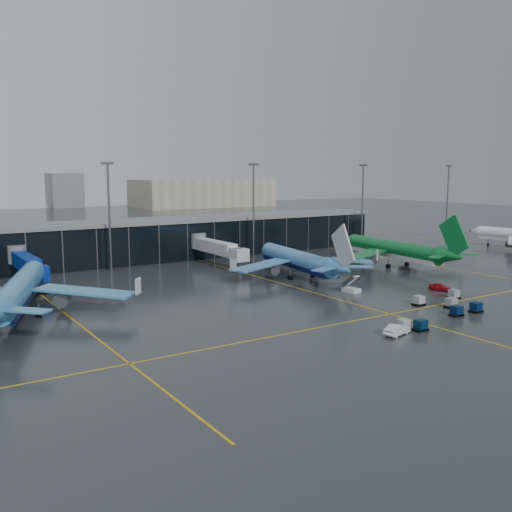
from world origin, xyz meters
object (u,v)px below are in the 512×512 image
airliner_aer_lingus (393,239)px  mobile_airstair (351,288)px  airliner_klm_near (298,249)px  baggage_carts (441,309)px  service_van_white (397,329)px  service_van_red (440,287)px  airliner_arkefly (19,274)px

airliner_aer_lingus → mobile_airstair: (-29.83, -17.79, -5.91)m
airliner_klm_near → baggage_carts: size_ratio=1.57×
airliner_klm_near → service_van_white: bearing=-99.5°
service_van_red → service_van_white: 34.76m
baggage_carts → service_van_red: bearing=39.9°
airliner_arkefly → mobile_airstair: (57.82, -16.03, -6.11)m
mobile_airstair → service_van_red: (15.61, -8.48, -0.05)m
airliner_aer_lingus → service_van_white: (-44.46, -43.43, -5.87)m
airliner_klm_near → airliner_aer_lingus: 29.09m
baggage_carts → mobile_airstair: (-0.82, 20.84, 0.01)m
service_van_red → service_van_white: (-30.24, -17.15, 0.08)m
airliner_klm_near → service_van_red: (14.86, -26.93, -5.64)m
service_van_red → mobile_airstair: bearing=133.4°
airliner_klm_near → baggage_carts: bearing=-80.1°
airliner_arkefly → service_van_white: airliner_arkefly is taller
baggage_carts → mobile_airstair: mobile_airstair is taller
mobile_airstair → airliner_arkefly: bearing=159.2°
airliner_klm_near → airliner_arkefly: bearing=-167.9°
baggage_carts → service_van_red: size_ratio=6.20×
baggage_carts → service_van_red: baggage_carts is taller
airliner_arkefly → baggage_carts: (58.65, -36.87, -6.13)m
airliner_aer_lingus → service_van_white: bearing=-129.9°
mobile_airstair → service_van_white: bearing=-125.0°
baggage_carts → service_van_white: baggage_carts is taller
mobile_airstair → service_van_white: 29.52m
airliner_arkefly → baggage_carts: 69.54m
mobile_airstair → service_van_red: size_ratio=0.81×
airliner_arkefly → mobile_airstair: 60.32m
airliner_arkefly → service_van_red: bearing=1.2°
airliner_klm_near → service_van_white: airliner_klm_near is taller
airliner_aer_lingus → airliner_arkefly: bearing=-173.1°
mobile_airstair → service_van_white: mobile_airstair is taller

